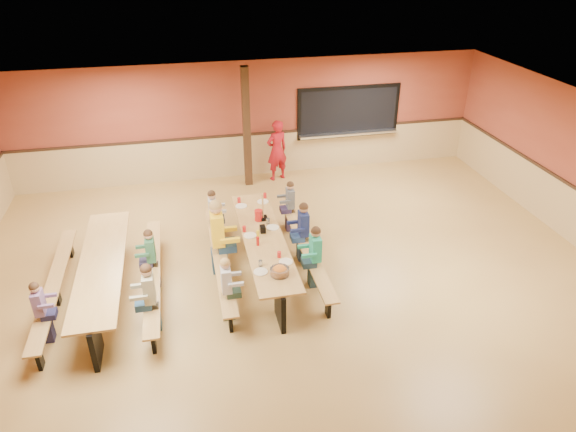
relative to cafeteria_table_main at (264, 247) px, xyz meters
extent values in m
plane|color=olive|center=(0.48, -0.50, -0.53)|extent=(12.00, 12.00, 0.00)
cube|color=brown|center=(0.48, 4.50, 0.97)|extent=(12.00, 0.04, 3.00)
cube|color=white|center=(0.48, -0.50, 2.47)|extent=(12.00, 10.00, 0.04)
cube|color=black|center=(3.08, 4.47, 1.02)|extent=(2.60, 0.06, 1.20)
cube|color=silver|center=(3.08, 4.38, 0.45)|extent=(2.70, 0.28, 0.06)
cube|color=black|center=(0.28, 3.90, 0.97)|extent=(0.18, 0.18, 3.00)
cube|color=#B08446|center=(0.00, 0.00, 0.19)|extent=(0.75, 3.60, 0.04)
cube|color=black|center=(0.00, -1.55, -0.18)|extent=(0.08, 0.60, 0.70)
cube|color=black|center=(0.00, 1.55, -0.18)|extent=(0.08, 0.60, 0.70)
cube|color=#B08446|center=(-0.83, 0.00, -0.09)|extent=(0.26, 3.60, 0.04)
cube|color=black|center=(-0.83, 0.00, -0.32)|extent=(0.06, 0.18, 0.41)
cube|color=#B08446|center=(0.83, 0.00, -0.09)|extent=(0.26, 3.60, 0.04)
cube|color=black|center=(0.83, 0.00, -0.32)|extent=(0.06, 0.18, 0.41)
cube|color=#B08446|center=(-2.87, -0.23, 0.19)|extent=(0.75, 3.60, 0.04)
cube|color=black|center=(-2.87, -1.78, -0.18)|extent=(0.08, 0.60, 0.70)
cube|color=black|center=(-2.87, 1.32, -0.18)|extent=(0.08, 0.60, 0.70)
cube|color=#B08446|center=(-3.69, -0.23, -0.09)|extent=(0.26, 3.60, 0.04)
cube|color=black|center=(-3.69, -0.23, -0.32)|extent=(0.06, 0.18, 0.41)
cube|color=#B08446|center=(-2.04, -0.23, -0.09)|extent=(0.26, 3.60, 0.04)
cube|color=black|center=(-2.04, -0.23, -0.32)|extent=(0.06, 0.18, 0.41)
imported|color=#A3121B|center=(1.06, 4.05, 0.27)|extent=(0.67, 0.55, 1.59)
cylinder|color=red|center=(0.02, 0.65, 0.32)|extent=(0.16, 0.16, 0.22)
cube|color=black|center=(0.02, 0.18, 0.28)|extent=(0.10, 0.14, 0.13)
cylinder|color=yellow|center=(-0.10, -0.03, 0.30)|extent=(0.06, 0.06, 0.17)
cylinder|color=#B2140F|center=(-0.14, -0.25, 0.30)|extent=(0.06, 0.06, 0.17)
cube|color=black|center=(0.11, 0.66, 0.24)|extent=(0.16, 0.16, 0.06)
cube|color=#B08446|center=(0.11, 0.66, 0.52)|extent=(0.02, 0.09, 0.50)
camera|label=1|loc=(-1.28, -8.05, 5.18)|focal=32.00mm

